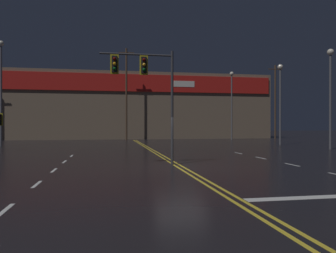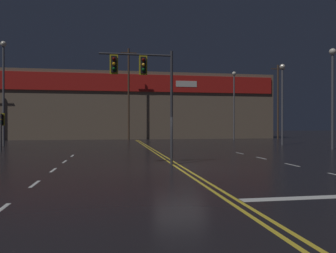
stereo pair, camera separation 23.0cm
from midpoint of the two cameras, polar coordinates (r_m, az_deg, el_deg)
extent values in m
plane|color=black|center=(16.23, 2.52, -7.13)|extent=(200.00, 200.00, 0.00)
cube|color=gold|center=(16.20, 2.00, -7.13)|extent=(0.12, 60.00, 0.01)
cube|color=gold|center=(16.26, 3.04, -7.10)|extent=(0.12, 60.00, 0.01)
cube|color=silver|center=(9.17, -26.57, -12.87)|extent=(0.12, 1.40, 0.01)
cube|color=silver|center=(12.59, -21.69, -9.27)|extent=(0.12, 1.40, 0.01)
cube|color=silver|center=(16.09, -18.97, -7.19)|extent=(0.12, 1.40, 0.01)
cube|color=silver|center=(19.63, -17.23, -5.85)|extent=(0.12, 1.40, 0.01)
cube|color=silver|center=(23.18, -16.04, -4.91)|extent=(0.12, 1.40, 0.01)
cube|color=silver|center=(18.42, 21.15, -6.25)|extent=(0.12, 1.40, 0.01)
cube|color=silver|center=(21.57, 16.25, -5.30)|extent=(0.12, 1.40, 0.01)
cube|color=silver|center=(24.85, 12.62, -4.56)|extent=(0.12, 1.40, 0.01)
cylinder|color=#38383D|center=(17.16, 1.01, 3.25)|extent=(0.14, 0.14, 5.96)
cylinder|color=#38383D|center=(17.28, -5.23, 12.37)|extent=(3.73, 0.10, 0.10)
cube|color=black|center=(17.20, -3.97, 10.59)|extent=(0.28, 0.24, 0.84)
cube|color=gold|center=(17.20, -3.97, 10.59)|extent=(0.42, 0.08, 0.99)
sphere|color=#500705|center=(17.10, -3.91, 11.52)|extent=(0.17, 0.17, 0.17)
sphere|color=orange|center=(17.05, -3.91, 10.68)|extent=(0.17, 0.17, 0.17)
sphere|color=#084513|center=(17.01, -3.91, 9.85)|extent=(0.17, 0.17, 0.17)
cube|color=black|center=(17.13, -9.03, 10.63)|extent=(0.28, 0.24, 0.84)
cube|color=gold|center=(17.13, -9.03, 10.63)|extent=(0.42, 0.08, 0.99)
sphere|color=#500705|center=(17.02, -9.02, 11.57)|extent=(0.17, 0.17, 0.17)
sphere|color=orange|center=(16.97, -9.02, 10.73)|extent=(0.17, 0.17, 0.17)
sphere|color=#084513|center=(16.93, -9.02, 9.89)|extent=(0.17, 0.17, 0.17)
cylinder|color=#38383D|center=(29.17, -26.86, -0.92)|extent=(0.13, 0.13, 3.01)
cube|color=black|center=(29.34, -26.76, 1.11)|extent=(0.28, 0.24, 0.84)
cube|color=gold|center=(29.34, -26.76, 1.11)|extent=(0.42, 0.08, 0.99)
sphere|color=#500705|center=(29.19, -26.86, 1.61)|extent=(0.17, 0.17, 0.17)
sphere|color=orange|center=(29.19, -26.85, 1.11)|extent=(0.17, 0.17, 0.17)
sphere|color=#084513|center=(29.19, -26.85, 0.62)|extent=(0.17, 0.17, 0.17)
cylinder|color=#59595E|center=(36.40, -26.56, 4.79)|extent=(0.20, 0.20, 9.98)
sphere|color=silver|center=(37.17, -26.57, 12.74)|extent=(0.56, 0.56, 0.56)
cylinder|color=#59595E|center=(36.30, 19.46, 3.27)|extent=(0.20, 0.20, 8.02)
sphere|color=silver|center=(36.76, 19.47, 9.78)|extent=(0.56, 0.56, 0.56)
cylinder|color=#59595E|center=(31.55, 26.91, 3.90)|extent=(0.20, 0.20, 8.23)
sphere|color=silver|center=(32.11, 26.93, 11.55)|extent=(0.56, 0.56, 0.56)
cylinder|color=#59595E|center=(46.90, 11.56, 3.28)|extent=(0.20, 0.20, 9.16)
sphere|color=silver|center=(47.39, 11.57, 9.02)|extent=(0.56, 0.56, 0.56)
cube|color=#7A6651|center=(53.26, -5.90, 3.39)|extent=(43.34, 10.00, 10.03)
cube|color=red|center=(48.49, -5.52, 7.57)|extent=(42.47, 0.20, 2.51)
cube|color=white|center=(49.55, 3.34, 7.41)|extent=(3.20, 0.16, 0.90)
cylinder|color=#4C3828|center=(46.08, -6.73, 5.59)|extent=(0.26, 0.26, 12.77)
cube|color=#4C3828|center=(46.97, -6.73, 12.63)|extent=(2.20, 0.12, 0.12)
cylinder|color=#4C3828|center=(52.13, 18.72, 4.06)|extent=(0.26, 0.26, 11.15)
cube|color=#4C3828|center=(52.70, 18.73, 9.47)|extent=(2.20, 0.12, 0.12)
camera|label=1|loc=(0.11, -89.66, 0.00)|focal=35.00mm
camera|label=2|loc=(0.11, 90.34, 0.00)|focal=35.00mm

